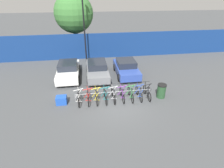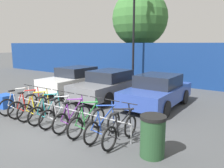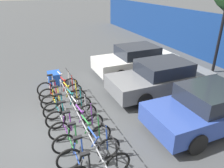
% 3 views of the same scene
% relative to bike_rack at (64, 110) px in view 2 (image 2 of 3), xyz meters
% --- Properties ---
extents(ground_plane, '(120.00, 120.00, 0.00)m').
position_rel_bike_rack_xyz_m(ground_plane, '(0.18, -0.68, -0.50)').
color(ground_plane, '#424447').
extents(hoarding_wall, '(36.00, 0.16, 2.77)m').
position_rel_bike_rack_xyz_m(hoarding_wall, '(0.18, 8.82, 0.88)').
color(hoarding_wall, navy).
rests_on(hoarding_wall, ground).
extents(bike_rack, '(5.37, 0.04, 0.57)m').
position_rel_bike_rack_xyz_m(bike_rack, '(0.00, 0.00, 0.00)').
color(bike_rack, gray).
rests_on(bike_rack, ground).
extents(bicycle_white, '(0.68, 1.71, 1.05)m').
position_rel_bike_rack_xyz_m(bicycle_white, '(-2.41, -0.15, -0.13)').
color(bicycle_white, black).
rests_on(bicycle_white, ground).
extents(bicycle_red, '(0.68, 1.71, 1.05)m').
position_rel_bike_rack_xyz_m(bicycle_red, '(-1.79, -0.15, -0.13)').
color(bicycle_red, black).
rests_on(bicycle_red, ground).
extents(bicycle_yellow, '(0.68, 1.71, 1.05)m').
position_rel_bike_rack_xyz_m(bicycle_yellow, '(-1.23, -0.15, -0.13)').
color(bicycle_yellow, black).
rests_on(bicycle_yellow, ground).
extents(bicycle_teal, '(0.68, 1.71, 1.05)m').
position_rel_bike_rack_xyz_m(bicycle_teal, '(-0.61, -0.15, -0.13)').
color(bicycle_teal, black).
rests_on(bicycle_teal, ground).
extents(bicycle_silver, '(0.68, 1.71, 1.05)m').
position_rel_bike_rack_xyz_m(bicycle_silver, '(-0.04, -0.15, -0.13)').
color(bicycle_silver, black).
rests_on(bicycle_silver, ground).
extents(bicycle_purple, '(0.68, 1.71, 1.05)m').
position_rel_bike_rack_xyz_m(bicycle_purple, '(0.58, -0.15, -0.13)').
color(bicycle_purple, black).
rests_on(bicycle_purple, ground).
extents(bicycle_green, '(0.68, 1.71, 1.05)m').
position_rel_bike_rack_xyz_m(bicycle_green, '(1.20, -0.15, -0.13)').
color(bicycle_green, black).
rests_on(bicycle_green, ground).
extents(bicycle_blue, '(0.68, 1.71, 1.05)m').
position_rel_bike_rack_xyz_m(bicycle_blue, '(1.82, -0.15, -0.13)').
color(bicycle_blue, black).
rests_on(bicycle_blue, ground).
extents(bicycle_black, '(0.68, 1.71, 1.05)m').
position_rel_bike_rack_xyz_m(bicycle_black, '(2.41, -0.15, -0.13)').
color(bicycle_black, black).
rests_on(bicycle_black, ground).
extents(car_white, '(1.91, 4.23, 1.40)m').
position_rel_bike_rack_xyz_m(car_white, '(-3.39, 4.04, 0.19)').
color(car_white, silver).
rests_on(car_white, ground).
extents(car_grey, '(1.91, 4.37, 1.40)m').
position_rel_bike_rack_xyz_m(car_grey, '(-0.88, 3.87, 0.19)').
color(car_grey, slate).
rests_on(car_grey, ground).
extents(car_blue, '(1.91, 3.95, 1.40)m').
position_rel_bike_rack_xyz_m(car_blue, '(1.74, 3.82, 0.19)').
color(car_blue, '#2D479E').
rests_on(car_blue, ground).
extents(lamp_post, '(0.24, 0.44, 7.09)m').
position_rel_bike_rack_xyz_m(lamp_post, '(-1.77, 7.83, 3.40)').
color(lamp_post, black).
rests_on(lamp_post, ground).
extents(trash_bin, '(0.63, 0.63, 1.03)m').
position_rel_bike_rack_xyz_m(trash_bin, '(3.41, -0.28, 0.02)').
color(trash_bin, '#234728').
rests_on(trash_bin, ground).
extents(cargo_crate, '(0.70, 0.56, 0.55)m').
position_rel_bike_rack_xyz_m(cargo_crate, '(-3.59, -0.09, -0.23)').
color(cargo_crate, blue).
rests_on(cargo_crate, ground).
extents(tree_behind_hoarding, '(4.28, 4.28, 6.78)m').
position_rel_bike_rack_xyz_m(tree_behind_hoarding, '(-2.83, 10.62, 4.10)').
color(tree_behind_hoarding, brown).
rests_on(tree_behind_hoarding, ground).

